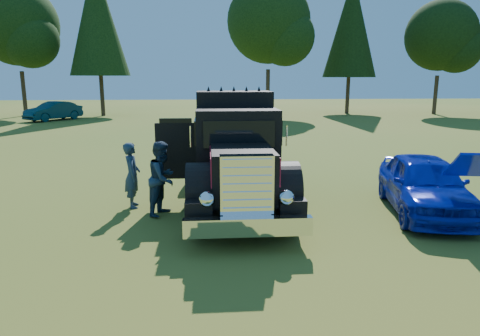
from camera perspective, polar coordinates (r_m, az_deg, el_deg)
name	(u,v)px	position (r m, az deg, el deg)	size (l,w,h in m)	color
ground	(277,225)	(10.11, 4.96, -7.54)	(120.00, 120.00, 0.00)	#395E1B
treeline	(226,22)	(36.80, -1.92, 18.90)	(72.10, 24.04, 13.84)	#2D2116
diamond_t_truck	(236,158)	(11.33, -0.56, 1.34)	(3.38, 7.16, 3.00)	black
hotrod_coupe	(425,184)	(11.74, 23.42, -1.97)	(2.59, 4.57, 1.89)	#073299
spectator_near	(132,175)	(11.54, -14.18, -0.94)	(0.63, 0.41, 1.73)	#1C2A42
spectator_far	(163,178)	(10.76, -10.26, -1.35)	(0.90, 0.70, 1.85)	#20334C
distant_teal_car	(53,111)	(37.94, -23.62, 6.98)	(1.59, 4.57, 1.51)	#0B4643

